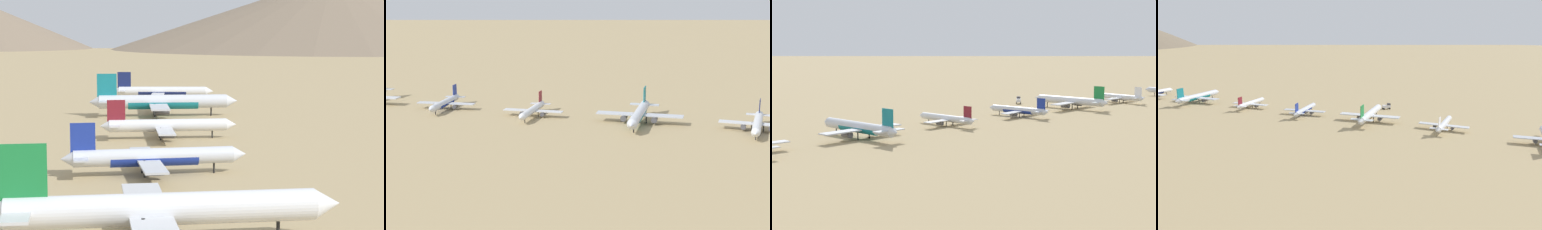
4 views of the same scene
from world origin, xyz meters
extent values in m
plane|color=tan|center=(0.00, 0.00, 0.00)|extent=(1800.00, 1800.00, 0.00)
cylinder|color=silver|center=(-0.29, 0.21, 3.30)|extent=(28.27, 9.04, 2.99)
cone|color=silver|center=(14.75, 3.54, 3.30)|extent=(3.09, 3.40, 2.93)
cone|color=silver|center=(-15.18, -3.09, 3.30)|extent=(2.73, 3.10, 2.69)
cube|color=navy|center=(-12.42, -2.48, 6.80)|extent=(4.28, 1.20, 5.50)
cube|color=#B6BBC5|center=(-12.88, -2.58, 3.60)|extent=(4.50, 9.75, 0.28)
cube|color=#B6BBC5|center=(-1.45, -0.05, 2.78)|extent=(9.62, 26.94, 0.35)
cylinder|color=#4C4C54|center=(-1.85, 4.69, 1.70)|extent=(3.61, 2.48, 1.81)
cylinder|color=#4C4C54|center=(0.19, -4.52, 1.70)|extent=(3.61, 2.48, 1.81)
cylinder|color=black|center=(10.20, 2.54, 1.50)|extent=(0.35, 0.35, 3.00)
cylinder|color=black|center=(-2.66, 1.78, 1.50)|extent=(0.35, 0.35, 3.00)
cylinder|color=black|center=(-1.77, -2.21, 1.50)|extent=(0.35, 0.35, 3.00)
cylinder|color=navy|center=(-0.29, 0.21, 3.08)|extent=(15.84, 6.29, 2.99)
cylinder|color=silver|center=(-1.10, 43.97, 3.21)|extent=(27.63, 7.08, 2.90)
cone|color=silver|center=(13.70, 46.27, 3.21)|extent=(2.85, 3.19, 2.85)
cone|color=silver|center=(-15.74, 41.70, 3.21)|extent=(2.51, 2.91, 2.61)
cube|color=maroon|center=(-13.03, 42.13, 6.61)|extent=(4.19, 0.91, 5.35)
cube|color=silver|center=(-13.48, 42.06, 3.50)|extent=(3.82, 9.43, 0.28)
cube|color=silver|center=(-2.23, 43.80, 2.70)|extent=(7.75, 26.26, 0.34)
cylinder|color=#4C4C54|center=(-2.33, 48.42, 1.65)|extent=(3.44, 2.23, 1.76)
cylinder|color=#4C4C54|center=(-0.92, 39.36, 1.65)|extent=(3.44, 2.23, 1.76)
cylinder|color=black|center=(9.23, 45.57, 1.46)|extent=(0.34, 0.34, 2.92)
cylinder|color=black|center=(-3.29, 45.64, 1.46)|extent=(0.34, 0.34, 2.92)
cylinder|color=black|center=(-2.68, 41.72, 1.46)|extent=(0.34, 0.34, 2.92)
cylinder|color=silver|center=(-5.95, 89.68, 4.38)|extent=(37.70, 8.94, 3.96)
cone|color=silver|center=(14.29, 92.41, 4.38)|extent=(3.82, 4.29, 3.88)
cone|color=silver|center=(-25.98, 86.98, 4.38)|extent=(3.37, 3.92, 3.56)
cube|color=#14727F|center=(-22.26, 87.48, 9.01)|extent=(5.73, 1.13, 7.29)
cube|color=#B6BBC5|center=(-22.88, 87.39, 4.77)|extent=(4.98, 12.84, 0.38)
cube|color=#B6BBC5|center=(-7.49, 89.47, 3.68)|extent=(9.90, 35.81, 0.47)
cylinder|color=#4C4C54|center=(-7.51, 95.78, 2.25)|extent=(4.66, 2.96, 2.40)
cylinder|color=#4C4C54|center=(-5.83, 83.39, 2.25)|extent=(4.66, 2.96, 2.40)
cylinder|color=black|center=(8.18, 91.59, 1.99)|extent=(0.46, 0.46, 3.98)
cylinder|color=black|center=(-8.89, 92.02, 1.99)|extent=(0.46, 0.46, 3.98)
cylinder|color=black|center=(-8.16, 86.65, 1.99)|extent=(0.46, 0.46, 3.98)
cylinder|color=#14727F|center=(-5.95, 89.68, 4.08)|extent=(20.98, 6.69, 3.97)
cylinder|color=silver|center=(-9.93, 135.39, 3.60)|extent=(30.97, 4.31, 3.26)
cone|color=silver|center=(6.87, 135.96, 3.60)|extent=(2.85, 3.29, 3.19)
cone|color=silver|center=(-26.56, 134.82, 3.60)|extent=(2.50, 3.01, 2.93)
cube|color=#141E51|center=(-23.47, 134.93, 7.42)|extent=(4.72, 0.46, 6.00)
cube|color=silver|center=(-23.98, 134.91, 3.93)|extent=(3.09, 10.38, 0.31)
cube|color=silver|center=(-11.21, 135.35, 3.03)|extent=(5.28, 29.29, 0.39)
cylinder|color=#4C4C54|center=(-10.35, 130.23, 1.85)|extent=(3.67, 2.09, 1.97)
cylinder|color=black|center=(1.80, 135.79, 1.64)|extent=(0.38, 0.38, 3.28)
cylinder|color=black|center=(-12.15, 137.55, 1.64)|extent=(0.38, 0.38, 3.28)
cylinder|color=black|center=(-11.99, 133.09, 1.64)|extent=(0.38, 0.38, 3.28)
cylinder|color=#141E51|center=(-9.93, 135.39, 3.36)|extent=(17.08, 3.84, 3.27)
camera|label=1|loc=(11.87, -129.58, 25.68)|focal=70.11mm
camera|label=2|loc=(208.25, 148.54, 53.52)|focal=52.35mm
camera|label=3|loc=(-220.07, 216.63, 41.10)|focal=61.72mm
camera|label=4|loc=(-194.48, -139.30, 56.09)|focal=36.57mm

